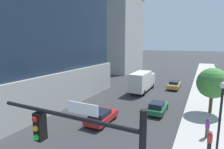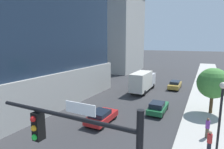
# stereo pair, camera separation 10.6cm
# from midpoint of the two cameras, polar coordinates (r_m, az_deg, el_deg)

# --- Properties ---
(sidewalk) EXTENTS (5.12, 120.00, 0.15)m
(sidewalk) POSITION_cam_midpoint_polar(r_m,az_deg,el_deg) (21.88, 27.69, -13.16)
(sidewalk) COLOR #B2AFA8
(sidewalk) RESTS_ON ground
(construction_building) EXTENTS (19.04, 25.72, 34.04)m
(construction_building) POSITION_cam_midpoint_polar(r_m,az_deg,el_deg) (55.85, 0.87, 15.45)
(construction_building) COLOR #B2AFA8
(construction_building) RESTS_ON ground
(street_lamp) EXTENTS (0.44, 0.44, 5.42)m
(street_lamp) POSITION_cam_midpoint_polar(r_m,az_deg,el_deg) (14.93, 30.63, -8.98)
(street_lamp) COLOR black
(street_lamp) RESTS_ON sidewalk
(street_tree) EXTENTS (3.46, 3.46, 5.25)m
(street_tree) POSITION_cam_midpoint_polar(r_m,az_deg,el_deg) (23.91, 28.74, -2.38)
(street_tree) COLOR brown
(street_tree) RESTS_ON sidewalk
(car_gold) EXTENTS (1.81, 4.77, 1.41)m
(car_gold) POSITION_cam_midpoint_polar(r_m,az_deg,el_deg) (35.30, 18.85, -2.98)
(car_gold) COLOR #AD8938
(car_gold) RESTS_ON ground
(car_green) EXTENTS (1.77, 4.24, 1.39)m
(car_green) POSITION_cam_midpoint_polar(r_m,az_deg,el_deg) (22.81, 14.02, -9.74)
(car_green) COLOR #1E6638
(car_green) RESTS_ON ground
(car_red) EXTENTS (1.92, 4.04, 1.35)m
(car_red) POSITION_cam_midpoint_polar(r_m,az_deg,el_deg) (19.56, -3.17, -12.73)
(car_red) COLOR red
(car_red) RESTS_ON ground
(box_truck) EXTENTS (2.26, 7.91, 3.42)m
(box_truck) POSITION_cam_midpoint_polar(r_m,az_deg,el_deg) (31.50, 9.54, -1.93)
(box_truck) COLOR silver
(box_truck) RESTS_ON ground
(pedestrian_purple_shirt) EXTENTS (0.34, 0.34, 1.76)m
(pedestrian_purple_shirt) POSITION_cam_midpoint_polar(r_m,az_deg,el_deg) (18.32, 27.43, -14.29)
(pedestrian_purple_shirt) COLOR brown
(pedestrian_purple_shirt) RESTS_ON sidewalk
(pedestrian_red_shirt) EXTENTS (0.34, 0.34, 1.81)m
(pedestrian_red_shirt) POSITION_cam_midpoint_polar(r_m,az_deg,el_deg) (15.95, 27.93, -17.88)
(pedestrian_red_shirt) COLOR black
(pedestrian_red_shirt) RESTS_ON sidewalk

